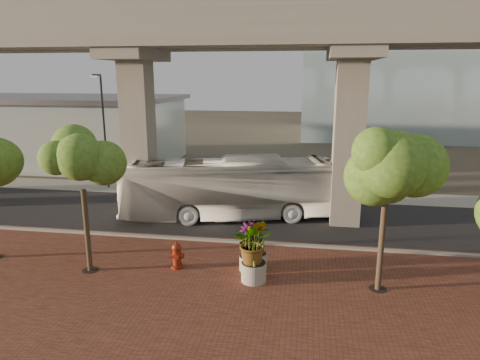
# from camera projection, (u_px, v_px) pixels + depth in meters

# --- Properties ---
(ground) EXTENTS (160.00, 160.00, 0.00)m
(ground) POSITION_uv_depth(u_px,v_px,m) (234.00, 229.00, 23.38)
(ground) COLOR #373128
(ground) RESTS_ON ground
(brick_plaza) EXTENTS (70.00, 13.00, 0.06)m
(brick_plaza) POSITION_uv_depth(u_px,v_px,m) (197.00, 304.00, 15.69)
(brick_plaza) COLOR brown
(brick_plaza) RESTS_ON ground
(asphalt_road) EXTENTS (90.00, 8.00, 0.04)m
(asphalt_road) POSITION_uv_depth(u_px,v_px,m) (240.00, 217.00, 25.29)
(asphalt_road) COLOR black
(asphalt_road) RESTS_ON ground
(curb_strip) EXTENTS (70.00, 0.25, 0.16)m
(curb_strip) POSITION_uv_depth(u_px,v_px,m) (227.00, 241.00, 21.44)
(curb_strip) COLOR gray
(curb_strip) RESTS_ON ground
(far_sidewalk) EXTENTS (90.00, 3.00, 0.06)m
(far_sidewalk) POSITION_uv_depth(u_px,v_px,m) (252.00, 193.00, 30.57)
(far_sidewalk) COLOR gray
(far_sidewalk) RESTS_ON ground
(transit_viaduct) EXTENTS (72.00, 5.60, 12.40)m
(transit_viaduct) POSITION_uv_depth(u_px,v_px,m) (240.00, 92.00, 23.57)
(transit_viaduct) COLOR gray
(transit_viaduct) RESTS_ON ground
(station_pavilion) EXTENTS (23.00, 13.00, 6.30)m
(station_pavilion) POSITION_uv_depth(u_px,v_px,m) (57.00, 129.00, 40.99)
(station_pavilion) COLOR #B0C3C9
(station_pavilion) RESTS_ON ground
(transit_bus) EXTENTS (13.10, 5.70, 3.55)m
(transit_bus) POSITION_uv_depth(u_px,v_px,m) (232.00, 188.00, 24.92)
(transit_bus) COLOR silver
(transit_bus) RESTS_ON ground
(fire_hydrant) EXTENTS (0.60, 0.54, 1.19)m
(fire_hydrant) POSITION_uv_depth(u_px,v_px,m) (177.00, 255.00, 18.44)
(fire_hydrant) COLOR maroon
(fire_hydrant) RESTS_ON ground
(planter_front) EXTENTS (2.26, 2.26, 2.49)m
(planter_front) POSITION_uv_depth(u_px,v_px,m) (254.00, 246.00, 17.02)
(planter_front) COLOR #A7A197
(planter_front) RESTS_ON ground
(planter_right) EXTENTS (1.98, 1.98, 2.11)m
(planter_right) POSITION_uv_depth(u_px,v_px,m) (249.00, 242.00, 18.06)
(planter_right) COLOR #A49E94
(planter_right) RESTS_ON ground
(planter_left) EXTENTS (2.02, 2.02, 2.22)m
(planter_left) POSITION_uv_depth(u_px,v_px,m) (257.00, 239.00, 18.19)
(planter_left) COLOR #A09B90
(planter_left) RESTS_ON ground
(street_tree_near_west) EXTENTS (3.24, 3.24, 6.02)m
(street_tree_near_west) POSITION_uv_depth(u_px,v_px,m) (81.00, 167.00, 17.25)
(street_tree_near_west) COLOR #4F3D2D
(street_tree_near_west) RESTS_ON ground
(street_tree_near_east) EXTENTS (3.77, 3.77, 6.56)m
(street_tree_near_east) POSITION_uv_depth(u_px,v_px,m) (388.00, 169.00, 15.55)
(street_tree_near_east) COLOR #4F3D2D
(street_tree_near_east) RESTS_ON ground
(streetlamp_west) EXTENTS (0.41, 1.20, 8.26)m
(streetlamp_west) POSITION_uv_depth(u_px,v_px,m) (103.00, 124.00, 30.78)
(streetlamp_west) COLOR #2C2C31
(streetlamp_west) RESTS_ON ground
(streetlamp_east) EXTENTS (0.39, 1.15, 7.93)m
(streetlamp_east) POSITION_uv_depth(u_px,v_px,m) (360.00, 131.00, 28.15)
(streetlamp_east) COLOR #29292E
(streetlamp_east) RESTS_ON ground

